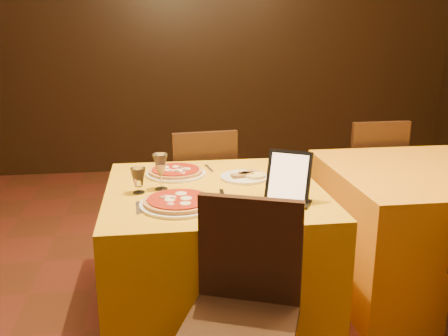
{
  "coord_description": "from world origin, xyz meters",
  "views": [
    {
      "loc": [
        -0.33,
        -1.94,
        1.55
      ],
      "look_at": [
        0.01,
        0.46,
        0.86
      ],
      "focal_mm": 40.0,
      "sensor_mm": 36.0,
      "label": 1
    }
  ],
  "objects": [
    {
      "name": "knife",
      "position": [
        -0.02,
        0.29,
        0.75
      ],
      "size": [
        0.03,
        0.21,
        0.01
      ],
      "primitive_type": "cube",
      "rotation": [
        0.0,
        0.0,
        1.53
      ],
      "color": "silver",
      "rests_on": "main_table"
    },
    {
      "name": "wine_glass",
      "position": [
        -0.31,
        0.49,
        0.84
      ],
      "size": [
        0.09,
        0.09,
        0.19
      ],
      "primitive_type": null,
      "rotation": [
        0.0,
        0.0,
        -0.1
      ],
      "color": "#D6B579",
      "rests_on": "main_table"
    },
    {
      "name": "fork_far",
      "position": [
        -0.03,
        0.84,
        0.75
      ],
      "size": [
        0.04,
        0.16,
        0.01
      ],
      "primitive_type": "cube",
      "rotation": [
        0.0,
        0.0,
        1.73
      ],
      "color": "silver",
      "rests_on": "main_table"
    },
    {
      "name": "wall_back",
      "position": [
        0.0,
        3.5,
        1.4
      ],
      "size": [
        6.0,
        0.01,
        2.8
      ],
      "primitive_type": "cube",
      "color": "black",
      "rests_on": "floor"
    },
    {
      "name": "fork_near",
      "position": [
        -0.42,
        0.23,
        0.75
      ],
      "size": [
        0.03,
        0.17,
        0.01
      ],
      "primitive_type": "cube",
      "rotation": [
        0.0,
        0.0,
        1.62
      ],
      "color": "#B9B8BF",
      "rests_on": "main_table"
    },
    {
      "name": "side_table",
      "position": [
        1.24,
        0.66,
        0.38
      ],
      "size": [
        1.1,
        1.1,
        0.75
      ],
      "primitive_type": "cube",
      "color": "orange",
      "rests_on": "floor"
    },
    {
      "name": "pizza_far",
      "position": [
        -0.23,
        0.74,
        0.77
      ],
      "size": [
        0.33,
        0.33,
        0.03
      ],
      "rotation": [
        0.0,
        0.0,
        -0.28
      ],
      "color": "white",
      "rests_on": "main_table"
    },
    {
      "name": "cutlet_dish",
      "position": [
        0.14,
        0.63,
        0.76
      ],
      "size": [
        0.26,
        0.26,
        0.03
      ],
      "rotation": [
        0.0,
        0.0,
        -0.29
      ],
      "color": "white",
      "rests_on": "main_table"
    },
    {
      "name": "water_glass",
      "position": [
        -0.42,
        0.45,
        0.81
      ],
      "size": [
        0.08,
        0.08,
        0.13
      ],
      "primitive_type": null,
      "rotation": [
        0.0,
        0.0,
        0.1
      ],
      "color": "white",
      "rests_on": "main_table"
    },
    {
      "name": "main_table",
      "position": [
        -0.04,
        0.48,
        0.38
      ],
      "size": [
        1.1,
        1.1,
        0.75
      ],
      "primitive_type": "cube",
      "color": "#E1A10E",
      "rests_on": "floor"
    },
    {
      "name": "chair_main_far",
      "position": [
        -0.04,
        1.32,
        0.46
      ],
      "size": [
        0.52,
        0.52,
        0.91
      ],
      "primitive_type": null,
      "rotation": [
        0.0,
        0.0,
        3.25
      ],
      "color": "black",
      "rests_on": "floor"
    },
    {
      "name": "chair_main_near",
      "position": [
        -0.04,
        -0.32,
        0.46
      ],
      "size": [
        0.52,
        0.52,
        0.91
      ],
      "primitive_type": null,
      "rotation": [
        0.0,
        0.0,
        -0.38
      ],
      "color": "black",
      "rests_on": "floor"
    },
    {
      "name": "pizza_near",
      "position": [
        -0.24,
        0.24,
        0.77
      ],
      "size": [
        0.36,
        0.36,
        0.03
      ],
      "rotation": [
        0.0,
        0.0,
        -0.27
      ],
      "color": "white",
      "rests_on": "main_table"
    },
    {
      "name": "chair_side_far",
      "position": [
        1.24,
        1.49,
        0.46
      ],
      "size": [
        0.48,
        0.48,
        0.91
      ],
      "primitive_type": null,
      "rotation": [
        0.0,
        0.0,
        3.16
      ],
      "color": "black",
      "rests_on": "floor"
    },
    {
      "name": "tablet",
      "position": [
        0.28,
        0.25,
        0.87
      ],
      "size": [
        0.23,
        0.19,
        0.24
      ],
      "primitive_type": "cube",
      "rotation": [
        -0.35,
        0.0,
        -0.5
      ],
      "color": "black",
      "rests_on": "main_table"
    }
  ]
}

